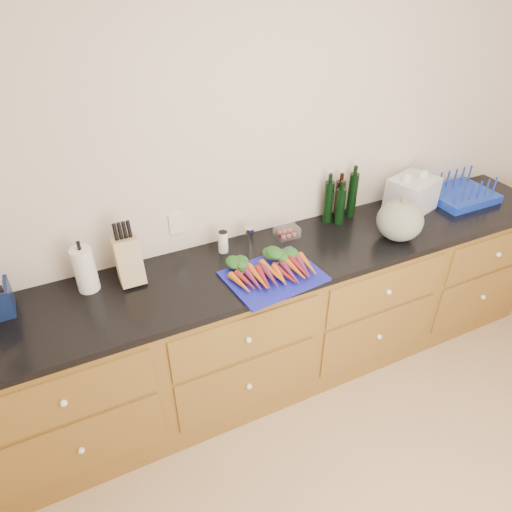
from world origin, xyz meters
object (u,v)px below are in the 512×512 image
carrots (271,268)px  knife_block (129,260)px  tomato_box (287,232)px  dish_rack (461,193)px  cutting_board (273,276)px  paper_towel (85,270)px  squash (400,220)px

carrots → knife_block: 0.73m
tomato_box → dish_rack: size_ratio=0.31×
cutting_board → knife_block: (-0.68, 0.30, 0.12)m
paper_towel → dish_rack: size_ratio=0.56×
tomato_box → cutting_board: bearing=-128.4°
carrots → squash: 0.85m
carrots → dish_rack: size_ratio=0.98×
knife_block → tomato_box: (0.94, 0.03, -0.09)m
paper_towel → cutting_board: bearing=-19.8°
squash → dish_rack: (0.73, 0.21, -0.08)m
cutting_board → dish_rack: 1.59m
dish_rack → paper_towel: bearing=178.1°
paper_towel → tomato_box: bearing=0.5°
paper_towel → knife_block: bearing=-5.4°
cutting_board → knife_block: 0.75m
paper_towel → tomato_box: 1.16m
knife_block → dish_rack: (2.25, -0.06, -0.08)m
carrots → knife_block: bearing=158.5°
carrots → dish_rack: bearing=7.5°
paper_towel → tomato_box: size_ratio=1.79×
knife_block → dish_rack: 2.25m
paper_towel → dish_rack: bearing=-1.9°
squash → paper_towel: 1.76m
squash → tomato_box: size_ratio=2.01×
carrots → knife_block: knife_block is taller
carrots → dish_rack: 1.58m
carrots → knife_block: size_ratio=1.71×
cutting_board → paper_towel: bearing=160.2°
tomato_box → paper_towel: bearing=-179.5°
cutting_board → carrots: (-0.00, 0.03, 0.03)m
cutting_board → dish_rack: (1.57, 0.24, 0.03)m
squash → tomato_box: bearing=152.6°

